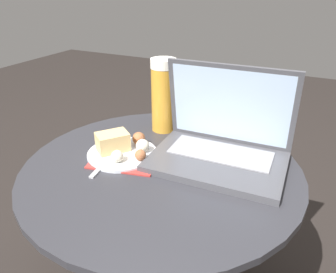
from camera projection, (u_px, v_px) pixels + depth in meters
table at (162, 209)px, 0.92m from camera, size 0.72×0.72×0.50m
napkin at (125, 160)px, 0.87m from camera, size 0.20×0.16×0.00m
laptop at (221, 142)px, 0.86m from camera, size 0.35×0.25×0.25m
beer_glass at (164, 95)px, 1.00m from camera, size 0.08×0.08×0.23m
snack_plate at (122, 148)px, 0.89m from camera, size 0.19×0.19×0.06m
fork at (111, 156)px, 0.89m from camera, size 0.05×0.19×0.00m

